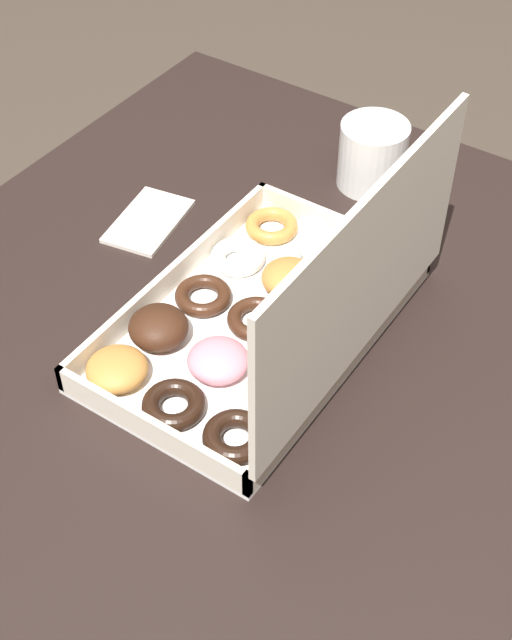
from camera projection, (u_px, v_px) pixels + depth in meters
ground_plane at (239, 614)px, 1.60m from camera, size 8.00×8.00×0.00m
dining_table at (232, 385)px, 1.15m from camera, size 1.02×0.87×0.74m
donut_box at (277, 313)px, 1.03m from camera, size 0.41×0.26×0.26m
coffee_mug at (374, 154)px, 1.24m from camera, size 0.10×0.10×0.09m
paper_napkin at (148, 221)px, 1.21m from camera, size 0.14×0.10×0.01m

